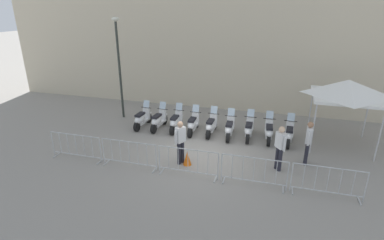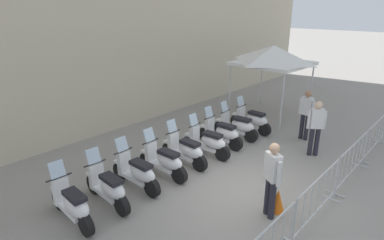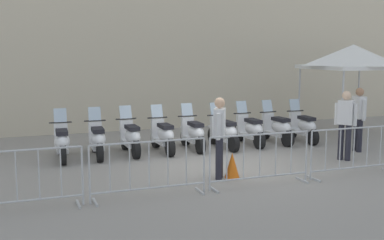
{
  "view_description": "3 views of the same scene",
  "coord_description": "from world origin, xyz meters",
  "px_view_note": "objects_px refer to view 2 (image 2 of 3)",
  "views": [
    {
      "loc": [
        3.03,
        -10.56,
        5.72
      ],
      "look_at": [
        -0.85,
        1.57,
        0.83
      ],
      "focal_mm": 28.01,
      "sensor_mm": 36.0,
      "label": 1
    },
    {
      "loc": [
        -5.91,
        -3.8,
        4.33
      ],
      "look_at": [
        0.35,
        2.21,
        1.23
      ],
      "focal_mm": 29.78,
      "sensor_mm": 36.0,
      "label": 2
    },
    {
      "loc": [
        -4.21,
        -10.17,
        2.67
      ],
      "look_at": [
        -0.2,
        1.78,
        0.88
      ],
      "focal_mm": 44.76,
      "sensor_mm": 36.0,
      "label": 3
    }
  ],
  "objects_px": {
    "motorcycle_2": "(137,172)",
    "officer_mid_plaza": "(272,176)",
    "barrier_segment_2": "(317,199)",
    "barrier_segment_3": "(352,162)",
    "motorcycle_0": "(72,204)",
    "motorcycle_8": "(252,120)",
    "motorcycle_5": "(208,142)",
    "motorcycle_7": "(238,126)",
    "motorcycle_4": "(186,150)",
    "officer_by_barriers": "(306,112)",
    "traffic_cone": "(278,200)",
    "canopy_tent": "(273,55)",
    "motorcycle_6": "(222,133)",
    "motorcycle_1": "(108,187)",
    "officer_near_row_end": "(316,125)",
    "barrier_segment_4": "(375,136)",
    "motorcycle_3": "(164,161)"
  },
  "relations": [
    {
      "from": "motorcycle_2",
      "to": "officer_mid_plaza",
      "type": "relative_size",
      "value": 1.0
    },
    {
      "from": "barrier_segment_2",
      "to": "barrier_segment_3",
      "type": "bearing_deg",
      "value": 1.82
    },
    {
      "from": "motorcycle_0",
      "to": "motorcycle_8",
      "type": "relative_size",
      "value": 1.0
    },
    {
      "from": "motorcycle_5",
      "to": "motorcycle_7",
      "type": "xyz_separation_m",
      "value": [
        1.75,
        0.17,
        0.0
      ]
    },
    {
      "from": "motorcycle_4",
      "to": "officer_by_barriers",
      "type": "distance_m",
      "value": 4.48
    },
    {
      "from": "motorcycle_7",
      "to": "motorcycle_8",
      "type": "bearing_deg",
      "value": -1.22
    },
    {
      "from": "motorcycle_0",
      "to": "motorcycle_2",
      "type": "distance_m",
      "value": 1.76
    },
    {
      "from": "motorcycle_8",
      "to": "traffic_cone",
      "type": "distance_m",
      "value": 4.81
    },
    {
      "from": "canopy_tent",
      "to": "barrier_segment_3",
      "type": "bearing_deg",
      "value": -125.89
    },
    {
      "from": "barrier_segment_3",
      "to": "traffic_cone",
      "type": "xyz_separation_m",
      "value": [
        -2.57,
        0.67,
        -0.25
      ]
    },
    {
      "from": "motorcycle_4",
      "to": "motorcycle_6",
      "type": "distance_m",
      "value": 1.75
    },
    {
      "from": "barrier_segment_3",
      "to": "traffic_cone",
      "type": "height_order",
      "value": "barrier_segment_3"
    },
    {
      "from": "motorcycle_5",
      "to": "barrier_segment_2",
      "type": "relative_size",
      "value": 0.78
    },
    {
      "from": "motorcycle_2",
      "to": "officer_by_barriers",
      "type": "bearing_deg",
      "value": -14.66
    },
    {
      "from": "motorcycle_7",
      "to": "officer_by_barriers",
      "type": "relative_size",
      "value": 1.0
    },
    {
      "from": "canopy_tent",
      "to": "motorcycle_1",
      "type": "bearing_deg",
      "value": -174.77
    },
    {
      "from": "motorcycle_2",
      "to": "traffic_cone",
      "type": "relative_size",
      "value": 3.14
    },
    {
      "from": "motorcycle_6",
      "to": "officer_near_row_end",
      "type": "bearing_deg",
      "value": -60.07
    },
    {
      "from": "barrier_segment_4",
      "to": "barrier_segment_3",
      "type": "bearing_deg",
      "value": -178.18
    },
    {
      "from": "traffic_cone",
      "to": "motorcycle_4",
      "type": "bearing_deg",
      "value": 87.05
    },
    {
      "from": "motorcycle_7",
      "to": "barrier_segment_4",
      "type": "height_order",
      "value": "motorcycle_7"
    },
    {
      "from": "barrier_segment_4",
      "to": "canopy_tent",
      "type": "bearing_deg",
      "value": 78.75
    },
    {
      "from": "motorcycle_2",
      "to": "motorcycle_3",
      "type": "relative_size",
      "value": 1.0
    },
    {
      "from": "motorcycle_7",
      "to": "barrier_segment_3",
      "type": "xyz_separation_m",
      "value": [
        -0.22,
        -3.82,
        0.07
      ]
    },
    {
      "from": "motorcycle_6",
      "to": "barrier_segment_3",
      "type": "bearing_deg",
      "value": -80.15
    },
    {
      "from": "motorcycle_7",
      "to": "canopy_tent",
      "type": "bearing_deg",
      "value": 10.03
    },
    {
      "from": "motorcycle_7",
      "to": "officer_mid_plaza",
      "type": "relative_size",
      "value": 1.0
    },
    {
      "from": "motorcycle_6",
      "to": "canopy_tent",
      "type": "height_order",
      "value": "canopy_tent"
    },
    {
      "from": "officer_by_barriers",
      "to": "officer_mid_plaza",
      "type": "bearing_deg",
      "value": -162.89
    },
    {
      "from": "motorcycle_5",
      "to": "officer_by_barriers",
      "type": "bearing_deg",
      "value": -24.9
    },
    {
      "from": "motorcycle_4",
      "to": "traffic_cone",
      "type": "xyz_separation_m",
      "value": [
        -0.16,
        -3.04,
        -0.18
      ]
    },
    {
      "from": "motorcycle_6",
      "to": "officer_mid_plaza",
      "type": "height_order",
      "value": "officer_mid_plaza"
    },
    {
      "from": "barrier_segment_3",
      "to": "officer_mid_plaza",
      "type": "distance_m",
      "value": 2.97
    },
    {
      "from": "motorcycle_6",
      "to": "officer_mid_plaza",
      "type": "bearing_deg",
      "value": -125.38
    },
    {
      "from": "barrier_segment_4",
      "to": "barrier_segment_2",
      "type": "bearing_deg",
      "value": -178.18
    },
    {
      "from": "motorcycle_0",
      "to": "motorcycle_6",
      "type": "xyz_separation_m",
      "value": [
        5.25,
        0.24,
        0.0
      ]
    },
    {
      "from": "motorcycle_0",
      "to": "officer_near_row_end",
      "type": "xyz_separation_m",
      "value": [
        6.66,
        -2.21,
        0.53
      ]
    },
    {
      "from": "barrier_segment_2",
      "to": "canopy_tent",
      "type": "bearing_deg",
      "value": 39.09
    },
    {
      "from": "motorcycle_0",
      "to": "motorcycle_2",
      "type": "xyz_separation_m",
      "value": [
        1.75,
        0.12,
        0.0
      ]
    },
    {
      "from": "motorcycle_6",
      "to": "canopy_tent",
      "type": "distance_m",
      "value": 4.35
    },
    {
      "from": "motorcycle_4",
      "to": "motorcycle_5",
      "type": "height_order",
      "value": "same"
    },
    {
      "from": "motorcycle_2",
      "to": "officer_mid_plaza",
      "type": "xyz_separation_m",
      "value": [
        1.31,
        -2.96,
        0.53
      ]
    },
    {
      "from": "motorcycle_2",
      "to": "officer_mid_plaza",
      "type": "distance_m",
      "value": 3.28
    },
    {
      "from": "motorcycle_1",
      "to": "motorcycle_8",
      "type": "distance_m",
      "value": 6.13
    },
    {
      "from": "motorcycle_7",
      "to": "canopy_tent",
      "type": "distance_m",
      "value": 3.61
    },
    {
      "from": "barrier_segment_4",
      "to": "motorcycle_3",
      "type": "bearing_deg",
      "value": 147.26
    },
    {
      "from": "motorcycle_4",
      "to": "motorcycle_8",
      "type": "bearing_deg",
      "value": 1.42
    },
    {
      "from": "motorcycle_0",
      "to": "motorcycle_1",
      "type": "xyz_separation_m",
      "value": [
        0.87,
        0.03,
        0.0
      ]
    },
    {
      "from": "motorcycle_4",
      "to": "officer_near_row_end",
      "type": "bearing_deg",
      "value": -36.81
    },
    {
      "from": "motorcycle_2",
      "to": "officer_near_row_end",
      "type": "distance_m",
      "value": 5.46
    }
  ]
}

